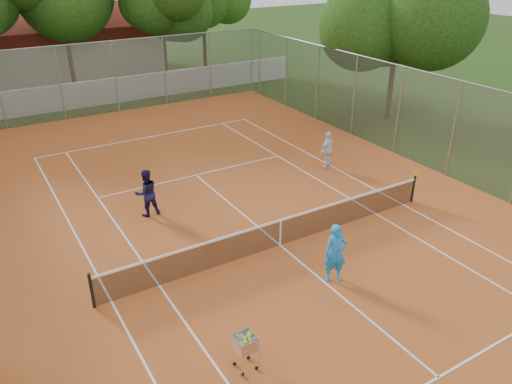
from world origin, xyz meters
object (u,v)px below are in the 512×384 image
player_near (336,254)px  ball_hopper (245,351)px  player_far_left (146,193)px  player_far_right (328,150)px  tennis_net (280,232)px  clubhouse (39,45)px

player_near → ball_hopper: 4.20m
player_far_left → player_far_right: (8.14, 0.07, -0.05)m
tennis_net → player_far_left: 5.08m
tennis_net → clubhouse: clubhouse is taller
tennis_net → clubhouse: size_ratio=0.72×
tennis_net → player_far_right: (5.23, 4.21, 0.33)m
ball_hopper → player_far_left: bearing=68.9°
player_far_left → tennis_net: bearing=124.7°
player_far_left → player_far_right: bearing=-179.9°
player_near → ball_hopper: bearing=-134.6°
player_far_left → ball_hopper: (-0.65, -8.07, -0.36)m
player_far_left → ball_hopper: player_far_left is taller
tennis_net → clubhouse: bearing=93.9°
clubhouse → ball_hopper: 33.00m
player_far_left → player_far_right: player_far_left is taller
tennis_net → player_near: (0.31, -2.33, 0.40)m
clubhouse → player_far_right: bearing=-73.7°
player_near → player_far_right: 8.18m
tennis_net → ball_hopper: size_ratio=11.80×
tennis_net → ball_hopper: bearing=-132.1°
player_far_right → ball_hopper: (-8.78, -8.14, -0.31)m
tennis_net → player_near: 2.38m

